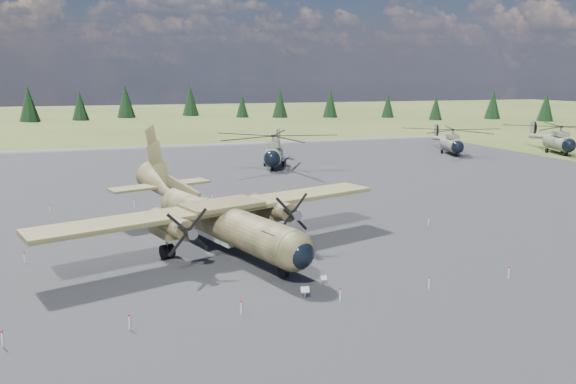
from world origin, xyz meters
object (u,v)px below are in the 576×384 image
object	(u,v)px
helicopter_near	(273,144)
helicopter_far	(559,134)
transport_plane	(215,213)
helicopter_mid	(452,136)

from	to	relation	value
helicopter_near	helicopter_far	world-z (taller)	helicopter_far
transport_plane	helicopter_mid	world-z (taller)	transport_plane
helicopter_far	helicopter_mid	bearing A→B (deg)	-175.85
transport_plane	helicopter_near	xyz separation A→B (m)	(15.87, 36.60, 0.79)
helicopter_mid	helicopter_far	world-z (taller)	helicopter_far
transport_plane	helicopter_near	size ratio (longest dim) A/B	1.13
helicopter_near	helicopter_mid	world-z (taller)	helicopter_near
helicopter_far	helicopter_near	bearing A→B (deg)	-161.88
transport_plane	helicopter_near	distance (m)	39.90
helicopter_near	helicopter_mid	size ratio (longest dim) A/B	1.11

